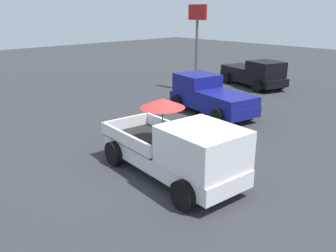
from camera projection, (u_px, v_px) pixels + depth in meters
The scene contains 5 objects.
ground_plane at pixel (170, 175), 11.06m from camera, with size 80.00×80.00×0.00m, color #2D3033.
pickup_truck_main at pixel (180, 150), 10.42m from camera, with size 5.20×2.62×2.32m.
pickup_truck_red at pixel (209, 96), 17.39m from camera, with size 5.05×2.87×1.80m.
pickup_truck_far at pixel (255, 74), 23.25m from camera, with size 5.11×3.17×1.80m.
motel_sign at pixel (197, 31), 21.61m from camera, with size 1.40×0.16×5.19m.
Camera 1 is at (7.21, -6.95, 4.94)m, focal length 37.78 mm.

